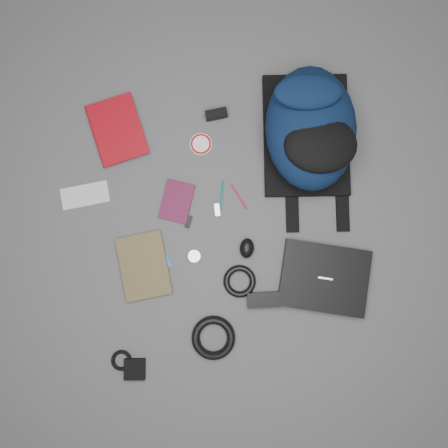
{
  "coord_description": "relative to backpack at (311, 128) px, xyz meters",
  "views": [
    {
      "loc": [
        -0.02,
        -0.12,
        1.77
      ],
      "look_at": [
        0.0,
        0.0,
        0.02
      ],
      "focal_mm": 35.0,
      "sensor_mm": 36.0,
      "label": 1
    }
  ],
  "objects": [
    {
      "name": "cable_coil",
      "position": [
        -0.35,
        -0.55,
        -0.1
      ],
      "size": [
        0.16,
        0.16,
        0.03
      ],
      "primitive_type": "torus",
      "rotation": [
        0.0,
        0.0,
        0.24
      ],
      "color": "black",
      "rests_on": "ground"
    },
    {
      "name": "usb_silver",
      "position": [
        -0.4,
        -0.25,
        -0.11
      ],
      "size": [
        0.02,
        0.05,
        0.01
      ],
      "primitive_type": "cube",
      "rotation": [
        0.0,
        0.0,
        -0.03
      ],
      "color": "silver",
      "rests_on": "ground"
    },
    {
      "name": "dvd_case",
      "position": [
        -0.56,
        -0.2,
        -0.11
      ],
      "size": [
        0.17,
        0.19,
        0.01
      ],
      "primitive_type": "cube",
      "rotation": [
        0.0,
        0.0,
        -0.38
      ],
      "color": "#410C25",
      "rests_on": "ground"
    },
    {
      "name": "headphone_left",
      "position": [
        -0.67,
        -0.42,
        -0.11
      ],
      "size": [
        0.06,
        0.06,
        0.01
      ],
      "primitive_type": "cylinder",
      "rotation": [
        0.0,
        0.0,
        -0.07
      ],
      "color": "silver",
      "rests_on": "ground"
    },
    {
      "name": "power_brick",
      "position": [
        -0.26,
        -0.63,
        -0.1
      ],
      "size": [
        0.14,
        0.07,
        0.03
      ],
      "primitive_type": "cube",
      "rotation": [
        0.0,
        0.0,
        -0.09
      ],
      "color": "black",
      "rests_on": "ground"
    },
    {
      "name": "pouch",
      "position": [
        -0.81,
        -0.83,
        -0.1
      ],
      "size": [
        0.09,
        0.09,
        0.02
      ],
      "primitive_type": "cube",
      "rotation": [
        0.0,
        0.0,
        -0.13
      ],
      "color": "black",
      "rests_on": "ground"
    },
    {
      "name": "compact_camera",
      "position": [
        -0.35,
        0.13,
        -0.09
      ],
      "size": [
        0.09,
        0.04,
        0.05
      ],
      "primitive_type": "cube",
      "rotation": [
        0.0,
        0.0,
        0.06
      ],
      "color": "black",
      "rests_on": "ground"
    },
    {
      "name": "earbud_coil",
      "position": [
        -0.86,
        -0.79,
        -0.11
      ],
      "size": [
        0.11,
        0.11,
        0.02
      ],
      "primitive_type": "torus",
      "rotation": [
        0.0,
        0.0,
        -0.35
      ],
      "color": "black",
      "rests_on": "ground"
    },
    {
      "name": "ground",
      "position": [
        -0.38,
        -0.31,
        -0.11
      ],
      "size": [
        4.0,
        4.0,
        0.0
      ],
      "primitive_type": "plane",
      "color": "#4F4F51",
      "rests_on": "ground"
    },
    {
      "name": "mouse",
      "position": [
        -0.3,
        -0.42,
        -0.09
      ],
      "size": [
        0.07,
        0.09,
        0.04
      ],
      "primitive_type": "ellipsoid",
      "rotation": [
        0.0,
        0.0,
        -0.24
      ],
      "color": "black",
      "rests_on": "ground"
    },
    {
      "name": "comic_book",
      "position": [
        -0.82,
        -0.44,
        -0.1
      ],
      "size": [
        0.2,
        0.27,
        0.02
      ],
      "primitive_type": "imported",
      "rotation": [
        0.0,
        0.0,
        0.06
      ],
      "color": "#AD940C",
      "rests_on": "ground"
    },
    {
      "name": "textbook_red",
      "position": [
        -0.86,
        0.11,
        -0.1
      ],
      "size": [
        0.24,
        0.3,
        0.03
      ],
      "primitive_type": "imported",
      "rotation": [
        0.0,
        0.0,
        0.18
      ],
      "color": "maroon",
      "rests_on": "ground"
    },
    {
      "name": "headphone_right",
      "position": [
        -0.52,
        -0.42,
        -0.11
      ],
      "size": [
        0.06,
        0.06,
        0.01
      ],
      "primitive_type": "cylinder",
      "rotation": [
        0.0,
        0.0,
        0.22
      ],
      "color": "silver",
      "rests_on": "ground"
    },
    {
      "name": "usb_black",
      "position": [
        -0.52,
        -0.28,
        -0.11
      ],
      "size": [
        0.04,
        0.06,
        0.01
      ],
      "primitive_type": "cube",
      "rotation": [
        0.0,
        0.0,
        -0.43
      ],
      "color": "black",
      "rests_on": "ground"
    },
    {
      "name": "laptop",
      "position": [
        -0.01,
        -0.58,
        -0.1
      ],
      "size": [
        0.41,
        0.35,
        0.03
      ],
      "primitive_type": "cube",
      "rotation": [
        0.0,
        0.0,
        -0.29
      ],
      "color": "black",
      "rests_on": "ground"
    },
    {
      "name": "power_cord_coil",
      "position": [
        -0.49,
        -0.75,
        -0.1
      ],
      "size": [
        0.18,
        0.18,
        0.03
      ],
      "primitive_type": "torus",
      "rotation": [
        0.0,
        0.0,
        -0.04
      ],
      "color": "black",
      "rests_on": "ground"
    },
    {
      "name": "pen_red",
      "position": [
        -0.31,
        -0.21,
        -0.11
      ],
      "size": [
        0.06,
        0.11,
        0.01
      ],
      "primitive_type": "cylinder",
      "rotation": [
        1.57,
        0.0,
        0.42
      ],
      "color": "#B80E36",
      "rests_on": "ground"
    },
    {
      "name": "pen_teal",
      "position": [
        -0.38,
        -0.2,
        -0.11
      ],
      "size": [
        0.04,
        0.13,
        0.01
      ],
      "primitive_type": "cylinder",
      "rotation": [
        1.57,
        0.0,
        -0.21
      ],
      "color": "#0B6669",
      "rests_on": "ground"
    },
    {
      "name": "sticker_disc",
      "position": [
        -0.43,
        0.03,
        -0.11
      ],
      "size": [
        0.11,
        0.11,
        0.0
      ],
      "primitive_type": "cylinder",
      "rotation": [
        0.0,
        0.0,
        0.28
      ],
      "color": "white",
      "rests_on": "ground"
    },
    {
      "name": "backpack",
      "position": [
        0.0,
        0.0,
        0.0
      ],
      "size": [
        0.44,
        0.59,
        0.23
      ],
      "primitive_type": null,
      "rotation": [
        0.0,
        0.0,
        -0.12
      ],
      "color": "black",
      "rests_on": "ground"
    },
    {
      "name": "id_badge",
      "position": [
        -0.65,
        -0.42,
        -0.11
      ],
      "size": [
        0.08,
        0.09,
        0.0
      ],
      "primitive_type": "cube",
      "rotation": [
        0.0,
        0.0,
        0.4
      ],
      "color": "blue",
      "rests_on": "ground"
    },
    {
      "name": "envelope",
      "position": [
        -0.93,
        -0.12,
        -0.11
      ],
      "size": [
        0.2,
        0.1,
        0.0
      ],
      "primitive_type": "cube",
      "rotation": [
        0.0,
        0.0,
        0.06
      ],
      "color": "silver",
      "rests_on": "ground"
    }
  ]
}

